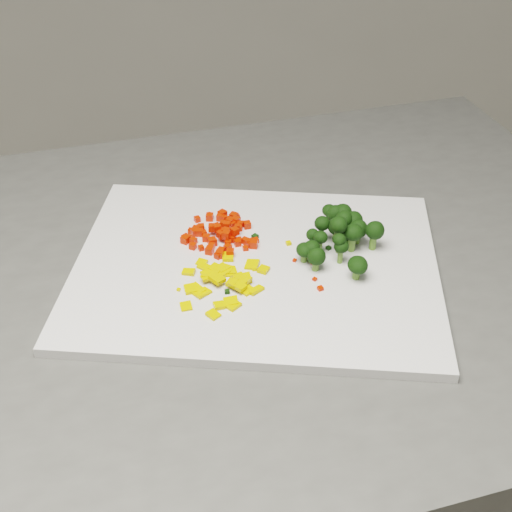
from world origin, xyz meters
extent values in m
cube|color=#4D4E4B|center=(-0.24, 0.42, 0.45)|extent=(1.11, 0.84, 0.90)
cube|color=silver|center=(-0.21, 0.40, 0.91)|extent=(0.49, 0.42, 0.01)
cube|color=#F11802|center=(-0.26, 0.47, 0.91)|extent=(0.01, 0.01, 0.01)
cube|color=#F11802|center=(-0.25, 0.42, 0.92)|extent=(0.01, 0.01, 0.01)
cube|color=#F11802|center=(-0.22, 0.50, 0.91)|extent=(0.01, 0.01, 0.01)
cube|color=#F11802|center=(-0.25, 0.45, 0.91)|extent=(0.01, 0.01, 0.01)
cube|color=#F11802|center=(-0.22, 0.47, 0.91)|extent=(0.01, 0.01, 0.01)
cube|color=#F11802|center=(-0.22, 0.45, 0.91)|extent=(0.01, 0.01, 0.01)
cube|color=#F11802|center=(-0.26, 0.46, 0.92)|extent=(0.01, 0.01, 0.01)
cube|color=#F11802|center=(-0.27, 0.44, 0.91)|extent=(0.01, 0.01, 0.01)
cube|color=#F11802|center=(-0.21, 0.44, 0.91)|extent=(0.01, 0.01, 0.01)
cube|color=#F11802|center=(-0.28, 0.44, 0.91)|extent=(0.01, 0.01, 0.01)
cube|color=#F11802|center=(-0.28, 0.46, 0.91)|extent=(0.01, 0.01, 0.01)
cube|color=#F11802|center=(-0.24, 0.46, 0.92)|extent=(0.01, 0.01, 0.01)
cube|color=#F11802|center=(-0.28, 0.46, 0.92)|extent=(0.01, 0.01, 0.01)
cube|color=#F11802|center=(-0.29, 0.46, 0.92)|extent=(0.01, 0.01, 0.01)
cube|color=#F11802|center=(-0.22, 0.46, 0.92)|extent=(0.01, 0.01, 0.01)
cube|color=#F11802|center=(-0.25, 0.43, 0.91)|extent=(0.01, 0.01, 0.01)
cube|color=#F11802|center=(-0.20, 0.44, 0.91)|extent=(0.01, 0.01, 0.01)
cube|color=#F11802|center=(-0.24, 0.42, 0.92)|extent=(0.01, 0.01, 0.01)
cube|color=#F11802|center=(-0.24, 0.46, 0.91)|extent=(0.01, 0.01, 0.01)
cube|color=#F11802|center=(-0.25, 0.47, 0.92)|extent=(0.01, 0.01, 0.01)
cube|color=#F11802|center=(-0.23, 0.45, 0.92)|extent=(0.01, 0.01, 0.01)
cube|color=#F11802|center=(-0.22, 0.50, 0.92)|extent=(0.01, 0.01, 0.01)
cube|color=#F11802|center=(-0.22, 0.49, 0.91)|extent=(0.01, 0.01, 0.01)
cube|color=#F11802|center=(-0.24, 0.46, 0.92)|extent=(0.01, 0.01, 0.01)
cube|color=#F11802|center=(-0.26, 0.43, 0.92)|extent=(0.01, 0.01, 0.01)
cube|color=#F11802|center=(-0.22, 0.44, 0.91)|extent=(0.01, 0.01, 0.01)
cube|color=#F11802|center=(-0.24, 0.48, 0.92)|extent=(0.01, 0.01, 0.01)
cube|color=#F11802|center=(-0.25, 0.51, 0.91)|extent=(0.01, 0.01, 0.01)
cube|color=#F11802|center=(-0.25, 0.50, 0.92)|extent=(0.01, 0.01, 0.01)
cube|color=#F11802|center=(-0.25, 0.42, 0.91)|extent=(0.01, 0.01, 0.01)
cube|color=#F11802|center=(-0.22, 0.47, 0.91)|extent=(0.01, 0.01, 0.01)
cube|color=#F11802|center=(-0.21, 0.43, 0.92)|extent=(0.01, 0.01, 0.01)
cube|color=#F11802|center=(-0.28, 0.46, 0.91)|extent=(0.01, 0.01, 0.01)
cube|color=#F11802|center=(-0.23, 0.47, 0.92)|extent=(0.01, 0.01, 0.01)
cube|color=#F11802|center=(-0.22, 0.48, 0.91)|extent=(0.01, 0.01, 0.01)
cube|color=#F11802|center=(-0.23, 0.45, 0.92)|extent=(0.01, 0.01, 0.01)
cube|color=#F11802|center=(-0.27, 0.50, 0.91)|extent=(0.01, 0.01, 0.01)
cube|color=#F11802|center=(-0.21, 0.48, 0.91)|extent=(0.01, 0.01, 0.01)
cube|color=#F11802|center=(-0.24, 0.44, 0.91)|extent=(0.01, 0.01, 0.01)
cube|color=#F11802|center=(-0.27, 0.48, 0.91)|extent=(0.01, 0.01, 0.01)
cube|color=#F11802|center=(-0.26, 0.44, 0.91)|extent=(0.01, 0.01, 0.01)
cube|color=#F11802|center=(-0.24, 0.46, 0.91)|extent=(0.01, 0.01, 0.01)
cube|color=#F11802|center=(-0.24, 0.49, 0.91)|extent=(0.01, 0.01, 0.01)
cube|color=#F11802|center=(-0.22, 0.49, 0.92)|extent=(0.01, 0.01, 0.01)
cube|color=#F11802|center=(-0.26, 0.47, 0.91)|extent=(0.01, 0.01, 0.01)
cube|color=#F11802|center=(-0.28, 0.45, 0.91)|extent=(0.01, 0.01, 0.01)
cube|color=#F11802|center=(-0.23, 0.51, 0.92)|extent=(0.01, 0.01, 0.01)
cube|color=#F11802|center=(-0.26, 0.48, 0.91)|extent=(0.01, 0.01, 0.01)
cube|color=#F11802|center=(-0.24, 0.45, 0.92)|extent=(0.01, 0.01, 0.01)
cube|color=#F11802|center=(-0.25, 0.45, 0.92)|extent=(0.01, 0.01, 0.01)
cube|color=#F11802|center=(-0.24, 0.50, 0.92)|extent=(0.01, 0.01, 0.01)
cube|color=#F11802|center=(-0.27, 0.47, 0.92)|extent=(0.01, 0.01, 0.01)
cube|color=#F11802|center=(-0.23, 0.49, 0.92)|extent=(0.01, 0.01, 0.01)
cube|color=#F11802|center=(-0.24, 0.43, 0.91)|extent=(0.01, 0.01, 0.01)
cube|color=#F11802|center=(-0.21, 0.44, 0.91)|extent=(0.01, 0.01, 0.01)
cube|color=#F11802|center=(-0.21, 0.48, 0.92)|extent=(0.01, 0.01, 0.01)
cube|color=#F11802|center=(-0.25, 0.46, 0.92)|extent=(0.01, 0.01, 0.01)
cube|color=#F11802|center=(-0.21, 0.44, 0.91)|extent=(0.01, 0.01, 0.01)
cube|color=#F11802|center=(-0.27, 0.47, 0.92)|extent=(0.01, 0.01, 0.01)
cube|color=#F11802|center=(-0.23, 0.50, 0.91)|extent=(0.01, 0.01, 0.01)
cube|color=#F11802|center=(-0.26, 0.48, 0.91)|extent=(0.01, 0.01, 0.01)
cube|color=#F11802|center=(-0.22, 0.50, 0.91)|extent=(0.01, 0.01, 0.01)
cube|color=#F11802|center=(-0.24, 0.45, 0.92)|extent=(0.01, 0.01, 0.01)
cube|color=#F11802|center=(-0.28, 0.48, 0.91)|extent=(0.01, 0.01, 0.01)
cube|color=#F11802|center=(-0.21, 0.44, 0.91)|extent=(0.01, 0.01, 0.01)
cube|color=#F11802|center=(-0.24, 0.47, 0.92)|extent=(0.01, 0.01, 0.01)
cube|color=#E3B10B|center=(-0.23, 0.37, 0.91)|extent=(0.02, 0.02, 0.01)
cube|color=#E3B10B|center=(-0.29, 0.37, 0.91)|extent=(0.01, 0.02, 0.01)
cube|color=#E3B10B|center=(-0.23, 0.35, 0.91)|extent=(0.02, 0.02, 0.00)
cube|color=#E3B10B|center=(-0.25, 0.39, 0.91)|extent=(0.02, 0.02, 0.01)
cube|color=#E3B10B|center=(-0.24, 0.40, 0.91)|extent=(0.02, 0.02, 0.01)
cube|color=#E3B10B|center=(-0.27, 0.40, 0.91)|extent=(0.02, 0.02, 0.00)
cube|color=#E3B10B|center=(-0.22, 0.35, 0.91)|extent=(0.02, 0.02, 0.01)
cube|color=#E3B10B|center=(-0.26, 0.37, 0.92)|extent=(0.02, 0.02, 0.01)
cube|color=#E3B10B|center=(-0.29, 0.40, 0.91)|extent=(0.02, 0.01, 0.01)
cube|color=#E3B10B|center=(-0.26, 0.38, 0.92)|extent=(0.02, 0.02, 0.00)
cube|color=#E3B10B|center=(-0.24, 0.39, 0.91)|extent=(0.02, 0.02, 0.01)
cube|color=#E3B10B|center=(-0.27, 0.32, 0.91)|extent=(0.02, 0.02, 0.01)
cube|color=#E3B10B|center=(-0.30, 0.34, 0.91)|extent=(0.01, 0.01, 0.01)
cube|color=#E3B10B|center=(-0.24, 0.36, 0.92)|extent=(0.02, 0.02, 0.01)
cube|color=#E3B10B|center=(-0.21, 0.40, 0.91)|extent=(0.02, 0.02, 0.01)
cube|color=#E3B10B|center=(-0.24, 0.42, 0.91)|extent=(0.02, 0.02, 0.01)
cube|color=#E3B10B|center=(-0.23, 0.37, 0.92)|extent=(0.02, 0.02, 0.01)
cube|color=#E3B10B|center=(-0.25, 0.40, 0.91)|extent=(0.02, 0.02, 0.01)
cube|color=#E3B10B|center=(-0.24, 0.39, 0.91)|extent=(0.01, 0.02, 0.01)
cube|color=#E3B10B|center=(-0.24, 0.36, 0.92)|extent=(0.02, 0.02, 0.01)
cube|color=#E3B10B|center=(-0.27, 0.38, 0.92)|extent=(0.02, 0.01, 0.00)
cube|color=#E3B10B|center=(-0.27, 0.41, 0.91)|extent=(0.02, 0.02, 0.00)
cube|color=#E3B10B|center=(-0.20, 0.39, 0.91)|extent=(0.02, 0.02, 0.01)
cube|color=#E3B10B|center=(-0.28, 0.36, 0.91)|extent=(0.02, 0.02, 0.01)
cube|color=#E3B10B|center=(-0.25, 0.33, 0.91)|extent=(0.02, 0.02, 0.00)
cube|color=#E3B10B|center=(-0.26, 0.33, 0.91)|extent=(0.01, 0.01, 0.01)
cube|color=#E3B10B|center=(-0.24, 0.39, 0.91)|extent=(0.01, 0.01, 0.01)
cube|color=#E3B10B|center=(-0.26, 0.39, 0.91)|extent=(0.02, 0.02, 0.01)
cube|color=#E3B10B|center=(-0.28, 0.36, 0.91)|extent=(0.02, 0.02, 0.01)
cube|color=#E3B10B|center=(-0.24, 0.37, 0.91)|extent=(0.02, 0.02, 0.01)
cube|color=#E3B10B|center=(-0.25, 0.40, 0.91)|extent=(0.02, 0.02, 0.01)
cube|color=#E3B10B|center=(-0.23, 0.37, 0.91)|extent=(0.01, 0.02, 0.01)
cube|color=#E3B10B|center=(-0.27, 0.38, 0.92)|extent=(0.01, 0.02, 0.01)
cube|color=#E3B10B|center=(-0.25, 0.34, 0.91)|extent=(0.02, 0.01, 0.01)
cube|color=black|center=(-0.12, 0.41, 0.91)|extent=(0.01, 0.01, 0.00)
cube|color=#E3B10B|center=(-0.16, 0.43, 0.91)|extent=(0.01, 0.01, 0.00)
cube|color=#E3B10B|center=(-0.30, 0.37, 0.91)|extent=(0.01, 0.01, 0.00)
cube|color=#F11802|center=(-0.22, 0.43, 0.91)|extent=(0.01, 0.01, 0.00)
cube|color=#F11802|center=(-0.15, 0.36, 0.91)|extent=(0.01, 0.01, 0.00)
cube|color=#F11802|center=(-0.16, 0.40, 0.91)|extent=(0.01, 0.01, 0.00)
cube|color=black|center=(-0.25, 0.35, 0.91)|extent=(0.01, 0.01, 0.00)
cube|color=#E3B10B|center=(-0.21, 0.39, 0.91)|extent=(0.01, 0.01, 0.00)
cube|color=black|center=(-0.20, 0.45, 0.91)|extent=(0.01, 0.01, 0.00)
cube|color=#F11802|center=(-0.15, 0.34, 0.91)|extent=(0.01, 0.01, 0.00)
cube|color=#F11802|center=(-0.14, 0.39, 0.91)|extent=(0.01, 0.01, 0.00)
camera|label=1|loc=(-0.32, -0.25, 1.40)|focal=50.00mm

